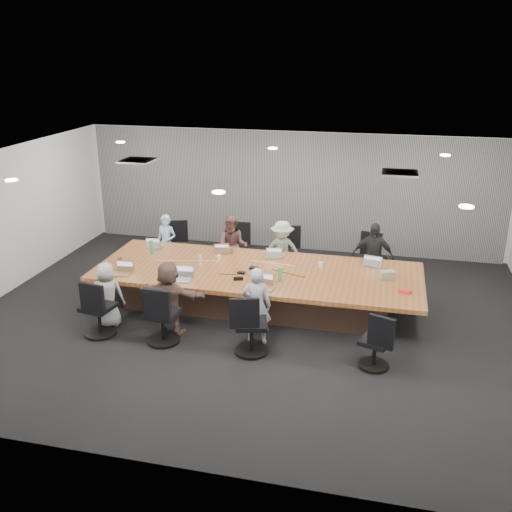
% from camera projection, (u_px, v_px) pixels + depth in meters
% --- Properties ---
extents(floor, '(10.00, 8.00, 0.00)m').
position_uv_depth(floor, '(251.00, 318.00, 10.34)').
color(floor, black).
rests_on(floor, ground).
extents(ceiling, '(10.00, 8.00, 0.00)m').
position_uv_depth(ceiling, '(250.00, 165.00, 9.37)').
color(ceiling, white).
rests_on(ceiling, wall_back).
extents(wall_back, '(10.00, 0.00, 2.80)m').
position_uv_depth(wall_back, '(291.00, 191.00, 13.50)').
color(wall_back, silver).
rests_on(wall_back, ground).
extents(wall_front, '(10.00, 0.00, 2.80)m').
position_uv_depth(wall_front, '(163.00, 362.00, 6.20)').
color(wall_front, silver).
rests_on(wall_front, ground).
extents(curtain, '(9.80, 0.04, 2.80)m').
position_uv_depth(curtain, '(290.00, 192.00, 13.43)').
color(curtain, gray).
rests_on(curtain, ground).
extents(conference_table, '(6.00, 2.20, 0.74)m').
position_uv_depth(conference_table, '(257.00, 287.00, 10.66)').
color(conference_table, '#473024').
rests_on(conference_table, ground).
extents(chair_0, '(0.65, 0.65, 0.76)m').
position_uv_depth(chair_0, '(173.00, 249.00, 12.72)').
color(chair_0, black).
rests_on(chair_0, ground).
extents(chair_1, '(0.60, 0.60, 0.87)m').
position_uv_depth(chair_1, '(237.00, 251.00, 12.38)').
color(chair_1, black).
rests_on(chair_1, ground).
extents(chair_2, '(0.71, 0.71, 0.86)m').
position_uv_depth(chair_2, '(285.00, 256.00, 12.15)').
color(chair_2, black).
rests_on(chair_2, ground).
extents(chair_3, '(0.68, 0.68, 0.82)m').
position_uv_depth(chair_3, '(372.00, 263.00, 11.76)').
color(chair_3, black).
rests_on(chair_3, ground).
extents(chair_4, '(0.66, 0.66, 0.85)m').
position_uv_depth(chair_4, '(99.00, 312.00, 9.61)').
color(chair_4, black).
rests_on(chair_4, ground).
extents(chair_5, '(0.63, 0.63, 0.87)m').
position_uv_depth(chair_5, '(162.00, 318.00, 9.36)').
color(chair_5, black).
rests_on(chair_5, ground).
extents(chair_6, '(0.71, 0.71, 0.86)m').
position_uv_depth(chair_6, '(251.00, 328.00, 9.03)').
color(chair_6, black).
rests_on(chair_6, ground).
extents(chair_7, '(0.63, 0.63, 0.73)m').
position_uv_depth(chair_7, '(375.00, 346.00, 8.64)').
color(chair_7, black).
rests_on(chair_7, ground).
extents(person_0, '(0.49, 0.35, 1.25)m').
position_uv_depth(person_0, '(167.00, 243.00, 12.31)').
color(person_0, '#A2C1DD').
rests_on(person_0, ground).
extents(laptop_0, '(0.31, 0.22, 0.02)m').
position_uv_depth(laptop_0, '(156.00, 246.00, 11.77)').
color(laptop_0, '#B2B2B7').
rests_on(laptop_0, conference_table).
extents(person_1, '(0.67, 0.54, 1.33)m').
position_uv_depth(person_1, '(233.00, 247.00, 11.98)').
color(person_1, brown).
rests_on(person_1, ground).
extents(laptop_1, '(0.34, 0.27, 0.02)m').
position_uv_depth(laptop_1, '(225.00, 252.00, 11.45)').
color(laptop_1, '#8C6647').
rests_on(laptop_1, conference_table).
extents(person_2, '(0.89, 0.58, 1.30)m').
position_uv_depth(person_2, '(282.00, 251.00, 11.76)').
color(person_2, '#94A292').
rests_on(person_2, ground).
extents(laptop_2, '(0.33, 0.26, 0.02)m').
position_uv_depth(laptop_2, '(277.00, 256.00, 11.22)').
color(laptop_2, '#B2B2B7').
rests_on(laptop_2, conference_table).
extents(person_3, '(0.82, 0.34, 1.39)m').
position_uv_depth(person_3, '(372.00, 256.00, 11.34)').
color(person_3, '#242425').
rests_on(person_3, ground).
extents(laptop_3, '(0.37, 0.28, 0.02)m').
position_uv_depth(laptop_3, '(371.00, 263.00, 10.82)').
color(laptop_3, '#B2B2B7').
rests_on(laptop_3, conference_table).
extents(person_4, '(0.64, 0.50, 1.16)m').
position_uv_depth(person_4, '(107.00, 295.00, 9.87)').
color(person_4, '#A6ACA8').
rests_on(person_4, ground).
extents(laptop_4, '(0.35, 0.26, 0.02)m').
position_uv_depth(laptop_4, '(121.00, 274.00, 10.31)').
color(laptop_4, '#8C6647').
rests_on(laptop_4, conference_table).
extents(person_5, '(1.23, 0.46, 1.30)m').
position_uv_depth(person_5, '(169.00, 298.00, 9.60)').
color(person_5, brown).
rests_on(person_5, ground).
extents(laptop_5, '(0.38, 0.28, 0.02)m').
position_uv_depth(laptop_5, '(181.00, 280.00, 10.07)').
color(laptop_5, '#B2B2B7').
rests_on(laptop_5, conference_table).
extents(person_6, '(0.52, 0.37, 1.33)m').
position_uv_depth(person_6, '(256.00, 306.00, 9.27)').
color(person_6, '#A3A2B4').
rests_on(person_6, ground).
extents(laptop_6, '(0.38, 0.29, 0.02)m').
position_uv_depth(laptop_6, '(264.00, 288.00, 9.74)').
color(laptop_6, '#8C6647').
rests_on(laptop_6, conference_table).
extents(bottle_green_left, '(0.10, 0.10, 0.28)m').
position_uv_depth(bottle_green_left, '(152.00, 247.00, 11.31)').
color(bottle_green_left, '#4B995D').
rests_on(bottle_green_left, conference_table).
extents(bottle_green_right, '(0.08, 0.08, 0.27)m').
position_uv_depth(bottle_green_right, '(280.00, 274.00, 9.97)').
color(bottle_green_right, '#4B995D').
rests_on(bottle_green_right, conference_table).
extents(bottle_clear, '(0.07, 0.07, 0.20)m').
position_uv_depth(bottle_clear, '(200.00, 260.00, 10.75)').
color(bottle_clear, silver).
rests_on(bottle_clear, conference_table).
extents(cup_white_far, '(0.09, 0.09, 0.09)m').
position_uv_depth(cup_white_far, '(219.00, 257.00, 11.05)').
color(cup_white_far, white).
rests_on(cup_white_far, conference_table).
extents(cup_white_near, '(0.11, 0.11, 0.10)m').
position_uv_depth(cup_white_near, '(321.00, 265.00, 10.64)').
color(cup_white_near, white).
rests_on(cup_white_near, conference_table).
extents(mug_brown, '(0.10, 0.10, 0.11)m').
position_uv_depth(mug_brown, '(120.00, 260.00, 10.88)').
color(mug_brown, brown).
rests_on(mug_brown, conference_table).
extents(mic_left, '(0.14, 0.10, 0.03)m').
position_uv_depth(mic_left, '(241.00, 272.00, 10.38)').
color(mic_left, black).
rests_on(mic_left, conference_table).
extents(mic_right, '(0.17, 0.11, 0.03)m').
position_uv_depth(mic_right, '(254.00, 268.00, 10.58)').
color(mic_right, black).
rests_on(mic_right, conference_table).
extents(stapler, '(0.18, 0.09, 0.06)m').
position_uv_depth(stapler, '(238.00, 279.00, 10.06)').
color(stapler, black).
rests_on(stapler, conference_table).
extents(canvas_bag, '(0.30, 0.25, 0.14)m').
position_uv_depth(canvas_bag, '(387.00, 275.00, 10.13)').
color(canvas_bag, tan).
rests_on(canvas_bag, conference_table).
extents(snack_packet, '(0.22, 0.18, 0.04)m').
position_uv_depth(snack_packet, '(405.00, 291.00, 9.58)').
color(snack_packet, red).
rests_on(snack_packet, conference_table).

